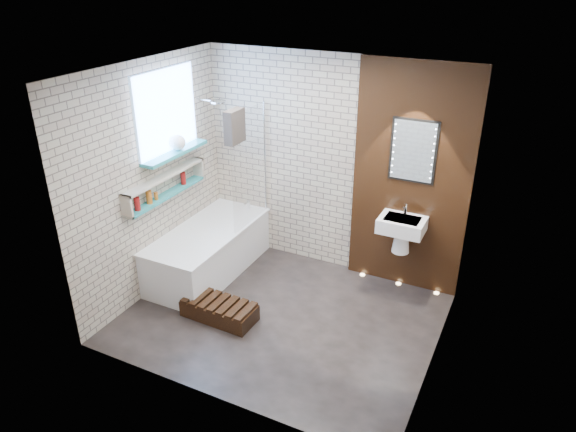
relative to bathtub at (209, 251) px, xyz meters
The scene contains 15 objects.
ground 1.34m from the bathtub, 20.18° to the right, with size 3.20×3.20×0.00m, color black.
room_shell 1.65m from the bathtub, 20.18° to the right, with size 3.24×3.20×2.60m.
walnut_panel 2.53m from the bathtub, 20.65° to the left, with size 1.30×0.06×2.60m, color black.
clerestory_window 1.65m from the bathtub, 163.78° to the right, with size 0.18×1.00×0.94m.
display_niche 1.00m from the bathtub, 135.46° to the right, with size 0.14×1.30×0.26m.
bathtub is the anchor object (origin of this frame).
bath_screen 1.14m from the bathtub, 51.10° to the left, with size 0.01×0.78×1.40m, color white.
towel 1.61m from the bathtub, 22.89° to the left, with size 0.11×0.28×0.37m, color #2A2321.
shower_head 1.78m from the bathtub, 98.54° to the left, with size 0.18×0.18×0.02m, color silver.
washbasin 2.32m from the bathtub, 16.01° to the left, with size 0.50×0.36×0.58m.
led_mirror 2.68m from the bathtub, 19.78° to the left, with size 0.50×0.02×0.70m.
walnut_step 1.00m from the bathtub, 50.20° to the right, with size 0.80×0.36×0.18m, color black.
niche_bottles 1.04m from the bathtub, 123.29° to the right, with size 0.06×0.87×0.15m.
sill_vases 1.38m from the bathtub, 168.86° to the right, with size 0.18×0.18×0.18m.
floor_uplights 2.32m from the bathtub, 19.02° to the left, with size 0.96×0.06×0.01m.
Camera 1 is at (2.14, -4.19, 3.48)m, focal length 33.23 mm.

